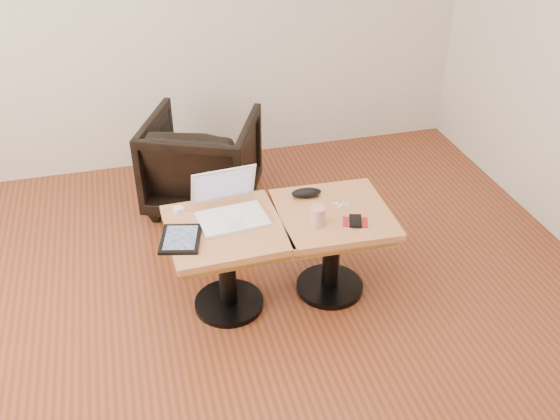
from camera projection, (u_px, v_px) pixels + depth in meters
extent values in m
cube|color=#5B3113|center=(225.00, 378.00, 2.98)|extent=(4.50, 4.50, 0.01)
cylinder|color=black|center=(229.00, 303.00, 3.41)|extent=(0.38, 0.38, 0.03)
cylinder|color=black|center=(227.00, 268.00, 3.28)|extent=(0.09, 0.09, 0.46)
cube|color=brown|center=(225.00, 236.00, 3.16)|extent=(0.55, 0.55, 0.04)
cube|color=#AF592B|center=(225.00, 229.00, 3.14)|extent=(0.60, 0.60, 0.04)
cylinder|color=black|center=(330.00, 286.00, 3.53)|extent=(0.38, 0.38, 0.03)
cylinder|color=black|center=(331.00, 252.00, 3.40)|extent=(0.09, 0.09, 0.46)
cube|color=brown|center=(333.00, 220.00, 3.28)|extent=(0.55, 0.55, 0.04)
cube|color=#AF592B|center=(334.00, 214.00, 3.26)|extent=(0.60, 0.60, 0.04)
cube|color=white|center=(233.00, 219.00, 3.17)|extent=(0.36, 0.27, 0.02)
cube|color=silver|center=(231.00, 214.00, 3.19)|extent=(0.29, 0.14, 0.00)
cube|color=silver|center=(237.00, 224.00, 3.11)|extent=(0.10, 0.07, 0.00)
cube|color=white|center=(223.00, 185.00, 3.23)|extent=(0.35, 0.11, 0.22)
cube|color=brown|center=(223.00, 185.00, 3.23)|extent=(0.30, 0.09, 0.18)
cube|color=black|center=(181.00, 239.00, 3.03)|extent=(0.24, 0.28, 0.02)
cube|color=#191E38|center=(181.00, 237.00, 3.02)|extent=(0.20, 0.23, 0.00)
cube|color=white|center=(179.00, 210.00, 3.24)|extent=(0.06, 0.06, 0.03)
ellipsoid|color=black|center=(306.00, 193.00, 3.36)|extent=(0.17, 0.09, 0.05)
cylinder|color=#C82F3F|center=(317.00, 216.00, 3.12)|extent=(0.09, 0.09, 0.10)
sphere|color=white|center=(341.00, 205.00, 3.29)|extent=(0.01, 0.01, 0.01)
sphere|color=white|center=(344.00, 203.00, 3.31)|extent=(0.01, 0.01, 0.01)
sphere|color=white|center=(337.00, 203.00, 3.30)|extent=(0.01, 0.01, 0.01)
sphere|color=white|center=(347.00, 205.00, 3.29)|extent=(0.01, 0.01, 0.01)
sphere|color=white|center=(338.00, 207.00, 3.27)|extent=(0.01, 0.01, 0.01)
cylinder|color=white|center=(341.00, 206.00, 3.29)|extent=(0.07, 0.04, 0.00)
cube|color=maroon|center=(355.00, 222.00, 3.16)|extent=(0.15, 0.12, 0.01)
cube|color=black|center=(355.00, 221.00, 3.16)|extent=(0.09, 0.13, 0.01)
imported|color=black|center=(202.00, 161.00, 4.13)|extent=(0.91, 0.92, 0.64)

